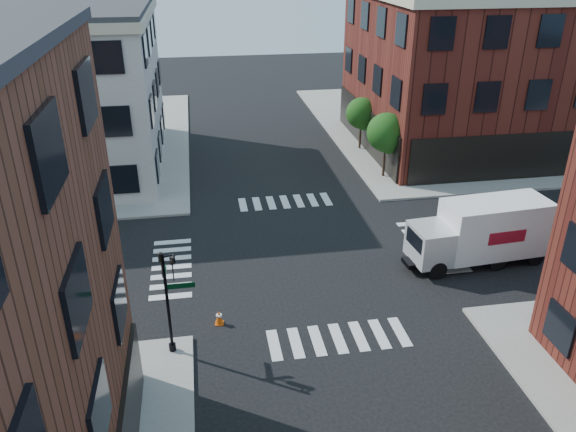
# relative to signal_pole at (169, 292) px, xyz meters

# --- Properties ---
(ground) EXTENTS (120.00, 120.00, 0.00)m
(ground) POSITION_rel_signal_pole_xyz_m (6.72, 6.68, -2.86)
(ground) COLOR black
(ground) RESTS_ON ground
(sidewalk_ne) EXTENTS (30.00, 30.00, 0.15)m
(sidewalk_ne) POSITION_rel_signal_pole_xyz_m (27.72, 27.68, -2.78)
(sidewalk_ne) COLOR gray
(sidewalk_ne) RESTS_ON ground
(sidewalk_nw) EXTENTS (30.00, 30.00, 0.15)m
(sidewalk_nw) POSITION_rel_signal_pole_xyz_m (-14.28, 27.68, -2.78)
(sidewalk_nw) COLOR gray
(sidewalk_nw) RESTS_ON ground
(building_ne) EXTENTS (25.00, 16.00, 12.00)m
(building_ne) POSITION_rel_signal_pole_xyz_m (27.22, 22.68, 3.14)
(building_ne) COLOR #421510
(building_ne) RESTS_ON ground
(tree_near) EXTENTS (2.69, 2.69, 4.49)m
(tree_near) POSITION_rel_signal_pole_xyz_m (14.28, 16.65, 0.30)
(tree_near) COLOR black
(tree_near) RESTS_ON ground
(tree_far) EXTENTS (2.43, 2.43, 4.07)m
(tree_far) POSITION_rel_signal_pole_xyz_m (14.28, 22.65, 0.02)
(tree_far) COLOR black
(tree_far) RESTS_ON ground
(signal_pole) EXTENTS (1.29, 1.24, 4.60)m
(signal_pole) POSITION_rel_signal_pole_xyz_m (0.00, 0.00, 0.00)
(signal_pole) COLOR black
(signal_pole) RESTS_ON ground
(box_truck) EXTENTS (7.50, 2.79, 3.33)m
(box_truck) POSITION_rel_signal_pole_xyz_m (15.42, 4.68, -1.12)
(box_truck) COLOR white
(box_truck) RESTS_ON ground
(traffic_cone) EXTENTS (0.41, 0.41, 0.67)m
(traffic_cone) POSITION_rel_signal_pole_xyz_m (1.88, 1.52, -2.53)
(traffic_cone) COLOR #EC550A
(traffic_cone) RESTS_ON ground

